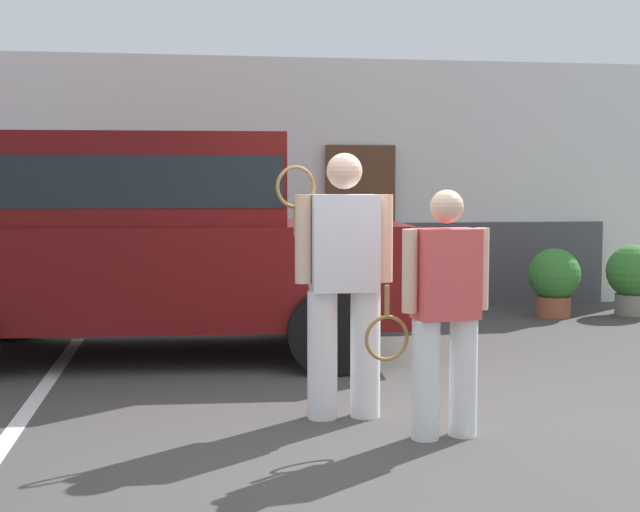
# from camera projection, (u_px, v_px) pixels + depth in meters

# --- Properties ---
(ground_plane) EXTENTS (40.00, 40.00, 0.00)m
(ground_plane) POSITION_uv_depth(u_px,v_px,m) (400.00, 429.00, 5.73)
(ground_plane) COLOR #423F3D
(parking_stripe_0) EXTENTS (0.12, 4.40, 0.01)m
(parking_stripe_0) POSITION_uv_depth(u_px,v_px,m) (43.00, 388.00, 6.84)
(parking_stripe_0) COLOR silver
(parking_stripe_0) RESTS_ON ground_plane
(house_frontage) EXTENTS (9.81, 0.40, 3.20)m
(house_frontage) POSITION_uv_depth(u_px,v_px,m) (297.00, 192.00, 11.20)
(house_frontage) COLOR white
(house_frontage) RESTS_ON ground_plane
(parked_suv) EXTENTS (4.70, 2.38, 2.05)m
(parked_suv) POSITION_uv_depth(u_px,v_px,m) (142.00, 234.00, 8.06)
(parked_suv) COLOR #590C0C
(parked_suv) RESTS_ON ground_plane
(tennis_player_man) EXTENTS (0.81, 0.28, 1.82)m
(tennis_player_man) POSITION_uv_depth(u_px,v_px,m) (343.00, 281.00, 5.93)
(tennis_player_man) COLOR white
(tennis_player_man) RESTS_ON ground_plane
(tennis_player_woman) EXTENTS (0.85, 0.30, 1.58)m
(tennis_player_woman) POSITION_uv_depth(u_px,v_px,m) (444.00, 311.00, 5.47)
(tennis_player_woman) COLOR white
(tennis_player_woman) RESTS_ON ground_plane
(potted_plant_by_porch) EXTENTS (0.63, 0.63, 0.83)m
(potted_plant_by_porch) POSITION_uv_depth(u_px,v_px,m) (554.00, 279.00, 10.49)
(potted_plant_by_porch) COLOR #9E5638
(potted_plant_by_porch) RESTS_ON ground_plane
(potted_plant_secondary) EXTENTS (0.66, 0.66, 0.86)m
(potted_plant_secondary) POSITION_uv_depth(u_px,v_px,m) (633.00, 276.00, 10.62)
(potted_plant_secondary) COLOR gray
(potted_plant_secondary) RESTS_ON ground_plane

